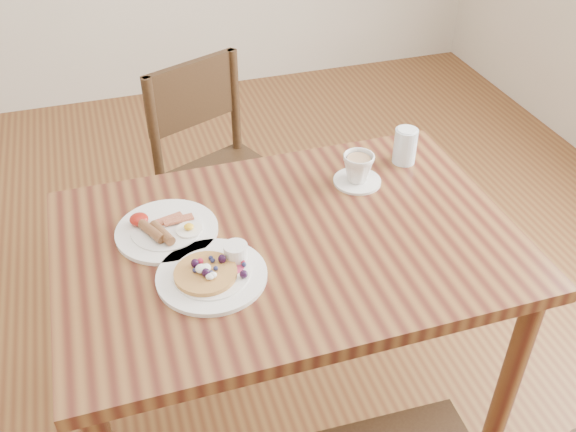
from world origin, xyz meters
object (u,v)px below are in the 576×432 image
Objects in this scene: chair_far at (219,171)px; teacup_saucer at (358,170)px; breakfast_plate at (165,230)px; water_glass at (405,146)px; pancake_plate at (213,272)px; dining_table at (288,265)px.

chair_far is 0.71m from teacup_saucer.
water_glass reaches higher than breakfast_plate.
teacup_saucer is (0.30, -0.57, 0.30)m from chair_far.
pancake_plate is 0.75m from water_glass.
teacup_saucer is 1.26× the size of water_glass.
water_glass reaches higher than pancake_plate.
teacup_saucer is (0.27, 0.18, 0.14)m from dining_table.
chair_far is (-0.03, 0.75, -0.16)m from dining_table.
chair_far is at bearing 92.40° from dining_table.
teacup_saucer reaches higher than breakfast_plate.
breakfast_plate is 1.93× the size of teacup_saucer.
chair_far is 0.74m from breakfast_plate.
water_glass is (0.18, 0.06, 0.01)m from teacup_saucer.
breakfast_plate reaches higher than dining_table.
chair_far is 6.29× the size of teacup_saucer.
breakfast_plate is at bearing 159.23° from dining_table.
chair_far reaches higher than water_glass.
water_glass is at bearing 110.13° from chair_far.
dining_table is 8.57× the size of teacup_saucer.
chair_far is 3.26× the size of breakfast_plate.
dining_table is 0.34m from breakfast_plate.
dining_table is at bearing -145.93° from teacup_saucer.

